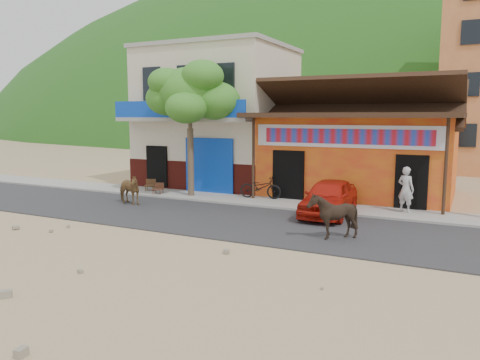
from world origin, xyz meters
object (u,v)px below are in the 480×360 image
(red_car, at_px, (329,197))
(cafe_chair_right, at_px, (150,180))
(pedestrian, at_px, (406,189))
(cafe_chair_left, at_px, (158,184))
(cow_tan, at_px, (128,189))
(tree, at_px, (190,128))
(cow_dark, at_px, (333,216))
(scooter, at_px, (261,187))

(red_car, height_order, cafe_chair_right, red_car)
(pedestrian, bearing_deg, cafe_chair_left, 26.37)
(cow_tan, distance_m, cafe_chair_left, 2.23)
(red_car, distance_m, cafe_chair_left, 8.21)
(tree, relative_size, cow_tan, 4.05)
(cow_dark, relative_size, cafe_chair_right, 1.39)
(cafe_chair_left, bearing_deg, pedestrian, -10.41)
(cow_dark, height_order, scooter, cow_dark)
(tree, xyz_separation_m, pedestrian, (9.10, 0.44, -2.15))
(cow_tan, relative_size, cafe_chair_left, 1.58)
(red_car, height_order, cafe_chair_left, red_car)
(cow_tan, xyz_separation_m, cafe_chair_right, (-1.03, 2.84, -0.04))
(scooter, height_order, pedestrian, pedestrian)
(cow_tan, distance_m, cow_dark, 9.22)
(scooter, bearing_deg, tree, 94.42)
(cow_tan, relative_size, cow_dark, 1.06)
(red_car, bearing_deg, scooter, 152.06)
(cow_dark, xyz_separation_m, pedestrian, (1.48, 4.65, 0.24))
(scooter, bearing_deg, cafe_chair_right, 86.13)
(tree, xyz_separation_m, cafe_chair_right, (-2.48, 0.26, -2.50))
(tree, height_order, cafe_chair_right, tree)
(cafe_chair_left, bearing_deg, cow_dark, -37.43)
(cafe_chair_right, bearing_deg, cafe_chair_left, -59.30)
(tree, relative_size, scooter, 3.28)
(scooter, bearing_deg, cafe_chair_left, 94.35)
(cafe_chair_right, bearing_deg, scooter, -20.75)
(cow_dark, bearing_deg, tree, -115.60)
(tree, bearing_deg, cow_tan, -119.38)
(cow_tan, height_order, scooter, cow_tan)
(tree, relative_size, red_car, 1.53)
(pedestrian, xyz_separation_m, cafe_chair_left, (-10.67, -0.79, -0.39))
(scooter, distance_m, pedestrian, 6.02)
(tree, xyz_separation_m, cafe_chair_left, (-1.57, -0.35, -2.53))
(scooter, relative_size, cafe_chair_left, 1.95)
(cow_dark, bearing_deg, cafe_chair_left, -109.47)
(cafe_chair_left, bearing_deg, red_car, -19.19)
(tree, height_order, cafe_chair_left, tree)
(scooter, relative_size, pedestrian, 1.07)
(pedestrian, bearing_deg, cow_tan, 38.07)
(tree, distance_m, cow_tan, 3.84)
(cow_tan, height_order, cafe_chair_left, cow_tan)
(scooter, distance_m, cafe_chair_right, 5.59)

